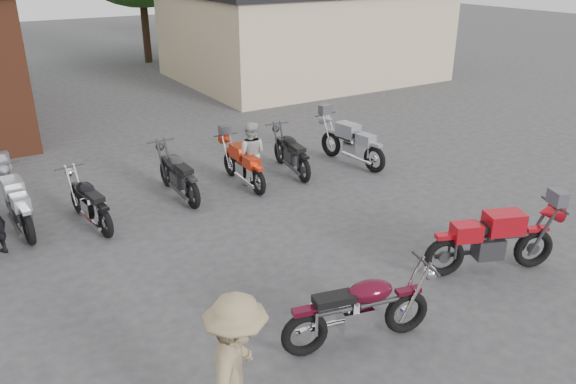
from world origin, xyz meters
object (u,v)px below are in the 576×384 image
helmet (359,301)px  person_light (251,154)px  vintage_motorcycle (361,305)px  person_tan (238,371)px  sportbike (494,237)px  row_bike_1 (16,201)px  row_bike_4 (243,162)px  row_bike_3 (177,171)px  row_bike_5 (291,150)px  row_bike_2 (89,199)px  row_bike_6 (351,140)px

helmet → person_light: size_ratio=0.19×
vintage_motorcycle → person_tan: (-2.14, -0.61, 0.30)m
vintage_motorcycle → person_light: person_light is taller
helmet → sportbike: bearing=-6.8°
person_light → row_bike_1: size_ratio=0.73×
row_bike_4 → person_light: bearing=-119.3°
vintage_motorcycle → row_bike_3: (-0.21, 6.10, -0.02)m
row_bike_1 → row_bike_4: 4.74m
row_bike_5 → row_bike_4: bearing=102.5°
vintage_motorcycle → row_bike_3: bearing=104.6°
vintage_motorcycle → row_bike_4: size_ratio=1.10×
person_light → row_bike_4: (-0.16, 0.09, -0.20)m
row_bike_2 → row_bike_6: row_bike_6 is taller
person_light → row_bike_5: 1.23m
sportbike → row_bike_3: bearing=140.9°
vintage_motorcycle → sportbike: size_ratio=0.94×
row_bike_2 → row_bike_3: (1.99, 0.42, 0.04)m
vintage_motorcycle → sportbike: sportbike is taller
helmet → row_bike_2: 5.72m
row_bike_3 → row_bike_4: bearing=-95.9°
sportbike → row_bike_5: size_ratio=1.14×
row_bike_1 → row_bike_2: bearing=-117.2°
person_light → row_bike_3: (-1.68, 0.23, -0.16)m
row_bike_2 → row_bike_4: (3.52, 0.29, 0.01)m
row_bike_4 → row_bike_6: bearing=-93.1°
sportbike → row_bike_1: (-6.47, 5.86, -0.05)m
row_bike_1 → row_bike_3: size_ratio=1.02×
sportbike → row_bike_6: bearing=98.6°
row_bike_3 → person_tan: bearing=163.1°
helmet → row_bike_5: bearing=68.1°
person_tan → helmet: bearing=-30.1°
person_tan → row_bike_2: bearing=35.1°
helmet → row_bike_1: bearing=125.2°
vintage_motorcycle → row_bike_1: bearing=131.5°
row_bike_3 → sportbike: bearing=-151.3°
row_bike_6 → row_bike_3: bearing=78.4°
row_bike_6 → row_bike_5: bearing=72.4°
person_light → row_bike_2: (-3.68, -0.20, -0.20)m
row_bike_5 → row_bike_6: row_bike_6 is taller
row_bike_2 → person_light: bearing=-94.7°
row_bike_4 → row_bike_5: row_bike_5 is taller
sportbike → helmet: (-2.55, 0.30, -0.51)m
helmet → row_bike_6: bearing=53.6°
helmet → row_bike_4: (0.82, 5.32, 0.42)m
person_light → row_bike_5: bearing=-135.6°
row_bike_1 → vintage_motorcycle: bearing=-155.0°
sportbike → person_tan: (-5.19, -0.95, 0.27)m
person_light → vintage_motorcycle: bearing=111.0°
row_bike_1 → row_bike_3: 3.21m
person_tan → row_bike_1: 6.93m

